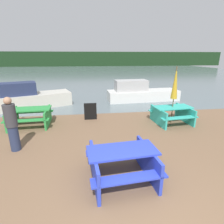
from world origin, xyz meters
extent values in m
cube|color=slate|center=(0.00, 31.23, 0.00)|extent=(60.00, 50.00, 0.00)
cube|color=#193319|center=(0.00, 51.23, 2.00)|extent=(80.00, 1.60, 4.00)
cube|color=blue|center=(-0.12, 1.30, 0.74)|extent=(1.59, 0.83, 0.04)
cube|color=blue|center=(-0.07, 0.75, 0.43)|extent=(1.55, 0.41, 0.04)
cube|color=blue|center=(-0.17, 1.85, 0.43)|extent=(1.55, 0.41, 0.04)
cube|color=blue|center=(-0.75, 1.25, 0.36)|extent=(0.19, 1.38, 0.72)
cube|color=blue|center=(0.50, 1.36, 0.36)|extent=(0.19, 1.38, 0.72)
cube|color=#33B7A8|center=(2.62, 4.58, 0.70)|extent=(1.61, 0.86, 0.04)
cube|color=#33B7A8|center=(2.68, 4.03, 0.42)|extent=(1.56, 0.44, 0.04)
cube|color=#33B7A8|center=(2.57, 5.13, 0.42)|extent=(1.56, 0.44, 0.04)
cube|color=#33B7A8|center=(2.00, 4.51, 0.34)|extent=(0.21, 1.38, 0.68)
cube|color=#33B7A8|center=(3.25, 4.65, 0.34)|extent=(0.21, 1.38, 0.68)
cube|color=green|center=(-3.24, 5.02, 0.71)|extent=(1.69, 0.79, 0.04)
cube|color=green|center=(-3.21, 4.47, 0.42)|extent=(1.67, 0.37, 0.04)
cube|color=green|center=(-3.27, 5.57, 0.42)|extent=(1.67, 0.37, 0.04)
cube|color=green|center=(-3.93, 4.98, 0.34)|extent=(0.14, 1.38, 0.69)
cube|color=green|center=(-2.55, 5.05, 0.34)|extent=(0.14, 1.38, 0.69)
cylinder|color=brown|center=(2.62, 4.58, 1.18)|extent=(0.04, 0.04, 2.35)
cone|color=gold|center=(2.62, 4.58, 1.71)|extent=(0.27, 0.27, 1.28)
cube|color=beige|center=(-3.90, 7.96, 0.37)|extent=(4.15, 2.67, 0.75)
cube|color=navy|center=(-4.56, 7.71, 1.08)|extent=(1.95, 1.51, 0.66)
cube|color=silver|center=(2.60, 8.66, 0.32)|extent=(4.59, 1.58, 0.65)
cube|color=#B2B2B2|center=(1.79, 8.62, 0.98)|extent=(2.04, 1.03, 0.67)
cylinder|color=#283351|center=(-3.08, 3.01, 0.39)|extent=(0.28, 0.28, 0.78)
cylinder|color=#38383D|center=(-3.08, 3.01, 1.11)|extent=(0.33, 0.33, 0.66)
sphere|color=tan|center=(-3.08, 3.01, 1.54)|extent=(0.21, 0.21, 0.21)
cube|color=black|center=(-0.80, 5.45, 0.38)|extent=(0.55, 0.08, 0.75)
camera|label=1|loc=(-0.78, -2.05, 2.72)|focal=28.00mm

